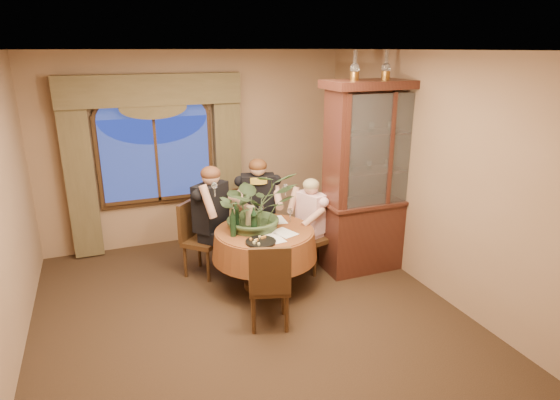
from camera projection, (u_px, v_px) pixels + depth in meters
name	position (u px, v px, depth m)	size (l,w,h in m)	color
floor	(251.00, 318.00, 5.12)	(5.00, 5.00, 0.00)	black
wall_back	(197.00, 149.00, 6.90)	(4.50, 4.50, 0.00)	#89694B
wall_right	(432.00, 175.00, 5.46)	(5.00, 5.00, 0.00)	#89694B
ceiling	(245.00, 50.00, 4.25)	(5.00, 5.00, 0.00)	white
window	(157.00, 160.00, 6.66)	(1.62, 0.10, 1.32)	navy
arched_transom	(152.00, 104.00, 6.42)	(1.60, 0.06, 0.44)	navy
drapery_left	(80.00, 176.00, 6.29)	(0.38, 0.14, 2.32)	#4D4329
drapery_right	(228.00, 163.00, 7.01)	(0.38, 0.14, 2.32)	#4D4329
swag_valance	(151.00, 90.00, 6.28)	(2.45, 0.16, 0.42)	#4D4329
dining_table	(265.00, 258.00, 5.70)	(1.27, 1.27, 0.75)	maroon
china_cabinet	(379.00, 178.00, 6.01)	(1.51, 0.59, 2.46)	#331610
oil_lamp_left	(355.00, 65.00, 5.43)	(0.11, 0.11, 0.34)	#A5722D
oil_lamp_center	(386.00, 65.00, 5.57)	(0.11, 0.11, 0.34)	#A5722D
oil_lamp_right	(416.00, 64.00, 5.72)	(0.11, 0.11, 0.34)	#A5722D
chair_right	(317.00, 235.00, 6.14)	(0.42, 0.42, 0.96)	black
chair_back_right	(251.00, 226.00, 6.46)	(0.42, 0.42, 0.96)	black
chair_back	(203.00, 240.00, 5.99)	(0.42, 0.42, 0.96)	black
chair_front_left	(269.00, 283.00, 4.88)	(0.42, 0.42, 0.96)	black
person_pink	(311.00, 224.00, 6.13)	(0.44, 0.41, 1.24)	beige
person_back	(211.00, 221.00, 5.95)	(0.52, 0.47, 1.45)	black
person_scarf	(258.00, 209.00, 6.42)	(0.51, 0.47, 1.43)	black
stoneware_vase	(251.00, 217.00, 5.61)	(0.14, 0.14, 0.27)	#9A885F
centerpiece_plant	(255.00, 178.00, 5.49)	(0.96, 1.06, 0.83)	#364F2C
olive_bowl	(271.00, 228.00, 5.59)	(0.15, 0.15, 0.05)	#4D582F
cheese_platter	(261.00, 242.00, 5.21)	(0.34, 0.34, 0.02)	black
wine_bottle_0	(232.00, 217.00, 5.53)	(0.07, 0.07, 0.33)	tan
wine_bottle_1	(254.00, 221.00, 5.40)	(0.07, 0.07, 0.33)	black
wine_bottle_2	(233.00, 223.00, 5.35)	(0.07, 0.07, 0.33)	black
wine_bottle_3	(236.00, 215.00, 5.59)	(0.07, 0.07, 0.33)	black
tasting_paper_0	(284.00, 233.00, 5.48)	(0.21, 0.30, 0.00)	white
tasting_paper_1	(277.00, 220.00, 5.89)	(0.21, 0.30, 0.00)	white
tasting_paper_2	(273.00, 239.00, 5.31)	(0.21, 0.30, 0.00)	white
wine_glass_person_pink	(290.00, 215.00, 5.82)	(0.07, 0.07, 0.18)	silver
wine_glass_person_back	(235.00, 217.00, 5.75)	(0.07, 0.07, 0.18)	silver
wine_glass_person_scarf	(261.00, 211.00, 5.95)	(0.07, 0.07, 0.18)	silver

